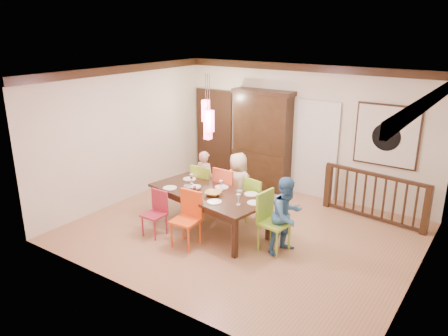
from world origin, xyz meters
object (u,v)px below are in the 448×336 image
Objects in this scene: balustrade at (374,196)px; person_far_mid at (238,184)px; chair_end_right at (275,218)px; china_hutch at (262,140)px; person_end_right at (287,215)px; chair_far_left at (206,183)px; dining_table at (209,196)px; person_far_left at (205,180)px.

balustrade is 1.63× the size of person_far_mid.
chair_end_right is 0.79× the size of person_far_mid.
person_end_right is (1.92, -2.50, -0.49)m from china_hutch.
chair_end_right is 3.15m from china_hutch.
chair_end_right is (2.02, -0.75, 0.03)m from chair_far_left.
balustrade reaches higher than dining_table.
china_hutch reaches higher than dining_table.
china_hutch reaches higher than person_far_mid.
person_end_right reaches higher than chair_end_right.
chair_end_right is at bearing 157.79° from chair_far_left.
chair_end_right reaches higher than chair_far_left.
person_far_left is at bearing 10.27° from person_far_mid.
dining_table is at bearing 95.94° from chair_end_right.
person_far_mid reaches higher than balustrade.
person_end_right is (1.49, -0.82, 0.02)m from person_far_mid.
person_end_right reaches higher than dining_table.
chair_far_left reaches higher than balustrade.
chair_end_right reaches higher than dining_table.
person_end_right is at bearing 160.91° from chair_far_left.
balustrade is 1.72× the size of person_far_left.
person_far_left reaches higher than balustrade.
chair_far_left is at bearing 76.17° from chair_end_right.
dining_table is 3.26m from balustrade.
chair_end_right is 0.45× the size of china_hutch.
person_far_left is 2.40m from person_end_right.
dining_table is 0.97m from chair_far_left.
balustrade is 2.31m from person_end_right.
person_far_mid is (0.71, 0.13, 0.09)m from chair_far_left.
chair_far_left is 0.73m from person_far_mid.
person_far_mid is 0.98× the size of person_end_right.
chair_far_left is 0.80× the size of person_far_left.
chair_end_right is 2.25m from person_far_left.
dining_table is 1.83× the size of person_end_right.
chair_far_left is 0.74× the size of person_end_right.
person_far_left is 0.94× the size of person_far_mid.
china_hutch is 1.86m from person_far_left.
person_far_mid is (0.79, 0.06, 0.04)m from person_far_left.
person_far_left is (-0.07, 0.06, 0.05)m from chair_far_left.
person_far_left is at bearing 88.85° from person_end_right.
chair_end_right is 0.48× the size of balustrade.
china_hutch is 1.76× the size of person_far_mid.
chair_end_right is at bearing 151.66° from person_far_mid.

